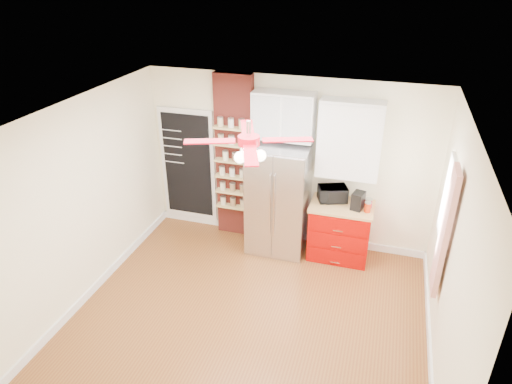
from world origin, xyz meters
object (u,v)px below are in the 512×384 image
(ceiling_fan, at_px, (249,141))
(coffee_maker, at_px, (358,201))
(red_cabinet, at_px, (340,231))
(toaster_oven, at_px, (332,194))
(pantry_jar_oats, at_px, (226,156))
(fridge, at_px, (278,199))
(canister_left, at_px, (368,207))

(ceiling_fan, xyz_separation_m, coffee_maker, (1.14, 1.64, -1.39))
(red_cabinet, relative_size, toaster_oven, 2.24)
(ceiling_fan, distance_m, pantry_jar_oats, 2.23)
(red_cabinet, bearing_deg, fridge, -177.05)
(toaster_oven, xyz_separation_m, coffee_maker, (0.39, -0.14, 0.01))
(red_cabinet, distance_m, toaster_oven, 0.60)
(toaster_oven, relative_size, coffee_maker, 1.62)
(red_cabinet, height_order, coffee_maker, coffee_maker)
(red_cabinet, bearing_deg, coffee_maker, -9.36)
(ceiling_fan, height_order, canister_left, ceiling_fan)
(canister_left, relative_size, pantry_jar_oats, 1.03)
(fridge, distance_m, toaster_oven, 0.83)
(ceiling_fan, height_order, pantry_jar_oats, ceiling_fan)
(ceiling_fan, bearing_deg, canister_left, 50.82)
(fridge, distance_m, red_cabinet, 1.06)
(pantry_jar_oats, bearing_deg, toaster_oven, 0.67)
(ceiling_fan, relative_size, toaster_oven, 3.34)
(red_cabinet, xyz_separation_m, pantry_jar_oats, (-1.87, 0.08, 0.99))
(toaster_oven, bearing_deg, canister_left, -41.28)
(fridge, xyz_separation_m, red_cabinet, (0.97, 0.05, -0.42))
(coffee_maker, xyz_separation_m, pantry_jar_oats, (-2.09, 0.12, 0.41))
(pantry_jar_oats, bearing_deg, canister_left, -4.59)
(coffee_maker, distance_m, canister_left, 0.17)
(pantry_jar_oats, bearing_deg, fridge, -8.39)
(fridge, distance_m, coffee_maker, 1.20)
(pantry_jar_oats, bearing_deg, red_cabinet, -2.53)
(fridge, xyz_separation_m, ceiling_fan, (0.05, -1.63, 1.55))
(coffee_maker, relative_size, canister_left, 1.79)
(red_cabinet, height_order, pantry_jar_oats, pantry_jar_oats)
(fridge, bearing_deg, ceiling_fan, -88.24)
(fridge, height_order, canister_left, fridge)
(coffee_maker, distance_m, pantry_jar_oats, 2.13)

